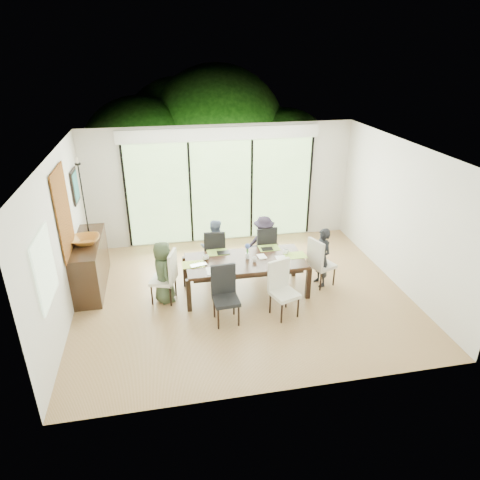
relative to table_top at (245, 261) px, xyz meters
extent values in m
cube|color=brown|center=(-0.06, -0.08, -0.65)|extent=(6.00, 5.00, 0.01)
cube|color=white|center=(-0.06, -0.08, 2.06)|extent=(6.00, 5.00, 0.01)
cube|color=beige|center=(-0.06, 2.43, 0.70)|extent=(6.00, 0.02, 2.70)
cube|color=silver|center=(-0.06, -2.59, 0.70)|extent=(6.00, 0.02, 2.70)
cube|color=beige|center=(-3.07, -0.08, 0.70)|extent=(0.02, 5.00, 2.70)
cube|color=silver|center=(2.95, -0.08, 0.70)|extent=(0.02, 5.00, 2.70)
cube|color=#598C3F|center=(-0.06, 2.39, 0.55)|extent=(4.20, 0.02, 2.30)
cube|color=white|center=(-0.06, 2.38, 1.85)|extent=(4.40, 0.06, 0.28)
cube|color=black|center=(-2.16, 2.38, 0.55)|extent=(0.05, 0.04, 2.30)
cube|color=black|center=(-0.76, 2.38, 0.55)|extent=(0.05, 0.04, 2.30)
cube|color=black|center=(0.64, 2.38, 0.55)|extent=(0.05, 0.04, 2.30)
cube|color=black|center=(2.04, 2.38, 0.55)|extent=(0.05, 0.04, 2.30)
cube|color=#8CAD7F|center=(-3.03, -1.28, 0.85)|extent=(0.02, 0.90, 1.00)
cube|color=brown|center=(-0.06, 3.32, -0.70)|extent=(6.00, 1.80, 0.10)
cube|color=brown|center=(-0.06, 4.12, -0.10)|extent=(6.00, 0.08, 0.06)
sphere|color=#14380F|center=(-1.86, 5.12, 0.79)|extent=(3.20, 3.20, 3.20)
sphere|color=#14380F|center=(0.34, 5.72, 1.15)|extent=(4.00, 4.00, 4.00)
sphere|color=#14380F|center=(2.14, 4.92, 0.61)|extent=(2.80, 2.80, 2.80)
sphere|color=#14380F|center=(-0.66, 6.42, 0.97)|extent=(3.60, 3.60, 3.60)
cube|color=black|center=(0.00, 0.00, 0.00)|extent=(2.15, 0.99, 0.05)
cube|color=black|center=(0.00, 0.00, -0.08)|extent=(1.97, 0.81, 0.09)
cube|color=black|center=(-1.08, -0.43, -0.34)|extent=(0.08, 0.08, 0.62)
cube|color=black|center=(1.08, -0.43, -0.34)|extent=(0.08, 0.08, 0.62)
cube|color=black|center=(-1.08, 0.43, -0.34)|extent=(0.08, 0.08, 0.62)
cube|color=black|center=(1.08, 0.43, -0.34)|extent=(0.08, 0.08, 0.62)
imported|color=#394930|center=(-1.48, 0.00, -0.07)|extent=(0.44, 0.60, 1.16)
imported|color=black|center=(1.48, 0.00, -0.07)|extent=(0.45, 0.60, 1.16)
imported|color=#7081A3|center=(-0.45, 0.83, -0.07)|extent=(0.57, 0.40, 1.16)
imported|color=#282031|center=(0.55, 0.83, -0.07)|extent=(0.58, 0.41, 1.16)
cube|color=#A7BE44|center=(-0.95, 0.00, 0.03)|extent=(0.39, 0.29, 0.01)
cube|color=#99C145|center=(0.95, 0.00, 0.03)|extent=(0.39, 0.29, 0.01)
cube|color=#7FA33A|center=(-0.45, 0.40, 0.03)|extent=(0.39, 0.29, 0.01)
cube|color=#85AC3D|center=(0.55, 0.40, 0.03)|extent=(0.39, 0.29, 0.01)
cube|color=white|center=(-0.55, -0.30, 0.03)|extent=(0.39, 0.29, 0.01)
cube|color=black|center=(-0.35, 0.35, 0.04)|extent=(0.23, 0.16, 0.01)
cube|color=black|center=(0.50, 0.35, 0.04)|extent=(0.22, 0.15, 0.01)
cube|color=white|center=(0.70, -0.05, 0.03)|extent=(0.27, 0.20, 0.00)
cube|color=white|center=(-0.55, -0.30, 0.04)|extent=(0.23, 0.23, 0.02)
cube|color=#D35518|center=(-0.55, -0.30, 0.06)|extent=(0.18, 0.18, 0.01)
cylinder|color=silver|center=(0.05, 0.05, 0.08)|extent=(0.07, 0.07, 0.11)
cylinder|color=#337226|center=(0.05, 0.05, 0.19)|extent=(0.04, 0.04, 0.14)
sphere|color=#4860B5|center=(0.05, 0.05, 0.28)|extent=(0.10, 0.10, 0.10)
imported|color=silver|center=(-0.85, -0.10, 0.04)|extent=(0.33, 0.25, 0.02)
imported|color=white|center=(-0.70, 0.15, 0.07)|extent=(0.15, 0.15, 0.09)
imported|color=white|center=(0.15, -0.10, 0.07)|extent=(0.11, 0.11, 0.08)
imported|color=white|center=(0.80, 0.10, 0.07)|extent=(0.12, 0.12, 0.09)
imported|color=white|center=(0.25, 0.05, 0.04)|extent=(0.17, 0.22, 0.02)
cube|color=black|center=(-2.82, 0.75, -0.17)|extent=(0.48, 1.70, 0.96)
imported|color=#995E21|center=(-2.82, 0.65, 0.37)|extent=(0.51, 0.51, 0.12)
cylinder|color=black|center=(-2.82, 1.10, 0.33)|extent=(0.11, 0.11, 0.04)
cylinder|color=black|center=(-2.82, 1.10, 1.00)|extent=(0.03, 0.03, 1.33)
cylinder|color=black|center=(-2.82, 1.10, 1.66)|extent=(0.11, 0.11, 0.03)
cylinder|color=silver|center=(-2.82, 1.10, 1.73)|extent=(0.04, 0.04, 0.11)
cube|color=#9B4F16|center=(-3.03, 0.32, 1.05)|extent=(0.02, 1.00, 1.50)
cube|color=black|center=(-3.03, 1.62, 1.10)|extent=(0.03, 0.55, 0.65)
cube|color=#1C5659|center=(-3.01, 1.62, 1.10)|extent=(0.01, 0.45, 0.55)
camera|label=1|loc=(-1.41, -6.77, 3.62)|focal=32.00mm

